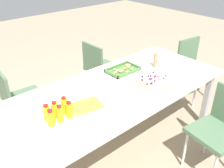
# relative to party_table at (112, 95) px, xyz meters

# --- Properties ---
(ground_plane) EXTENTS (12.00, 12.00, 0.00)m
(ground_plane) POSITION_rel_party_table_xyz_m (0.00, 0.00, -0.67)
(ground_plane) COLOR gray
(party_table) EXTENTS (2.37, 0.96, 0.73)m
(party_table) POSITION_rel_party_table_xyz_m (0.00, 0.00, 0.00)
(party_table) COLOR silver
(party_table) RESTS_ON ground_plane
(chair_far_right) EXTENTS (0.41, 0.41, 0.83)m
(chair_far_right) POSITION_rel_party_table_xyz_m (0.54, 0.86, -0.17)
(chair_far_right) COLOR #4C6B4C
(chair_far_right) RESTS_ON ground_plane
(chair_far_left) EXTENTS (0.43, 0.43, 0.83)m
(chair_far_left) POSITION_rel_party_table_xyz_m (-0.60, 0.84, -0.17)
(chair_far_left) COLOR #4C6B4C
(chair_far_left) RESTS_ON ground_plane
(chair_near_right) EXTENTS (0.45, 0.45, 0.83)m
(chair_near_right) POSITION_rel_party_table_xyz_m (0.56, -0.83, -0.17)
(chair_near_right) COLOR #4C6B4C
(chair_near_right) RESTS_ON ground_plane
(chair_end) EXTENTS (0.45, 0.45, 0.83)m
(chair_end) POSITION_rel_party_table_xyz_m (1.54, 0.08, -0.17)
(chair_end) COLOR #4C6B4C
(chair_end) RESTS_ON ground_plane
(juice_bottle_0) EXTENTS (0.06, 0.06, 0.13)m
(juice_bottle_0) POSITION_rel_party_table_xyz_m (-0.69, -0.10, 0.12)
(juice_bottle_0) COLOR #FAAD14
(juice_bottle_0) RESTS_ON party_table
(juice_bottle_1) EXTENTS (0.05, 0.05, 0.14)m
(juice_bottle_1) POSITION_rel_party_table_xyz_m (-0.61, -0.10, 0.12)
(juice_bottle_1) COLOR #F8AE14
(juice_bottle_1) RESTS_ON party_table
(juice_bottle_2) EXTENTS (0.06, 0.06, 0.14)m
(juice_bottle_2) POSITION_rel_party_table_xyz_m (-0.53, -0.10, 0.12)
(juice_bottle_2) COLOR #F9AB14
(juice_bottle_2) RESTS_ON party_table
(juice_bottle_3) EXTENTS (0.05, 0.05, 0.14)m
(juice_bottle_3) POSITION_rel_party_table_xyz_m (-0.68, -0.02, 0.12)
(juice_bottle_3) COLOR #F9AB14
(juice_bottle_3) RESTS_ON party_table
(juice_bottle_4) EXTENTS (0.05, 0.05, 0.14)m
(juice_bottle_4) POSITION_rel_party_table_xyz_m (-0.61, -0.03, 0.12)
(juice_bottle_4) COLOR #F9AE14
(juice_bottle_4) RESTS_ON party_table
(juice_bottle_5) EXTENTS (0.05, 0.05, 0.15)m
(juice_bottle_5) POSITION_rel_party_table_xyz_m (-0.53, -0.03, 0.13)
(juice_bottle_5) COLOR #FAAD14
(juice_bottle_5) RESTS_ON party_table
(fruit_pizza) EXTENTS (0.35, 0.35, 0.05)m
(fruit_pizza) POSITION_rel_party_table_xyz_m (0.41, -0.16, 0.07)
(fruit_pizza) COLOR tan
(fruit_pizza) RESTS_ON party_table
(snack_tray) EXTENTS (0.34, 0.22, 0.04)m
(snack_tray) POSITION_rel_party_table_xyz_m (0.35, 0.22, 0.07)
(snack_tray) COLOR #477238
(snack_tray) RESTS_ON party_table
(plate_stack) EXTENTS (0.20, 0.20, 0.02)m
(plate_stack) POSITION_rel_party_table_xyz_m (0.00, -0.12, 0.07)
(plate_stack) COLOR silver
(plate_stack) RESTS_ON party_table
(napkin_stack) EXTENTS (0.15, 0.15, 0.01)m
(napkin_stack) POSITION_rel_party_table_xyz_m (-0.86, -0.24, 0.06)
(napkin_stack) COLOR white
(napkin_stack) RESTS_ON party_table
(cardboard_tube) EXTENTS (0.04, 0.04, 0.17)m
(cardboard_tube) POSITION_rel_party_table_xyz_m (0.68, 0.05, 0.14)
(cardboard_tube) COLOR #9E7A56
(cardboard_tube) RESTS_ON party_table
(paper_folder) EXTENTS (0.29, 0.25, 0.01)m
(paper_folder) POSITION_rel_party_table_xyz_m (-0.35, -0.06, 0.06)
(paper_folder) COLOR yellow
(paper_folder) RESTS_ON party_table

